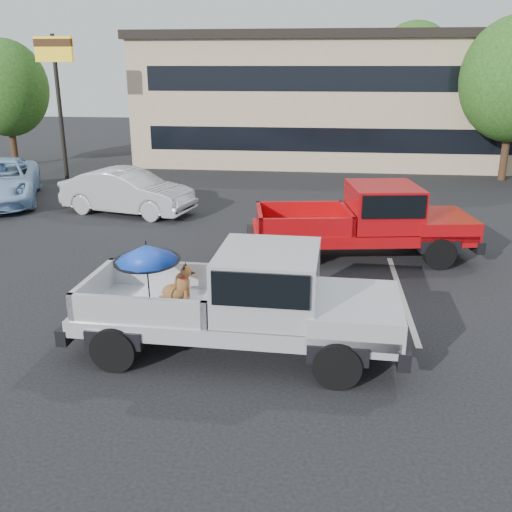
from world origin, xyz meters
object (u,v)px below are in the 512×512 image
object	(u,v)px
motel_sign	(56,68)
tree_left	(6,88)
red_pickup	(376,219)
silver_pickup	(254,296)
tree_back	(413,72)
silver_sedan	(128,192)

from	to	relation	value
motel_sign	tree_left	size ratio (longest dim) A/B	1.00
tree_left	red_pickup	world-z (taller)	tree_left
tree_left	red_pickup	size ratio (longest dim) A/B	1.00
silver_pickup	red_pickup	distance (m)	6.06
motel_sign	tree_back	size ratio (longest dim) A/B	0.84
red_pickup	tree_left	bearing A→B (deg)	134.28
tree_back	silver_pickup	world-z (taller)	tree_back
motel_sign	tree_left	distance (m)	5.08
motel_sign	red_pickup	xyz separation A→B (m)	(12.58, -9.44, -3.61)
tree_back	tree_left	bearing A→B (deg)	-160.71
tree_back	silver_pickup	size ratio (longest dim) A/B	1.24
motel_sign	red_pickup	bearing A→B (deg)	-36.88
motel_sign	silver_sedan	world-z (taller)	motel_sign
silver_sedan	red_pickup	bearing A→B (deg)	-101.66
tree_left	red_pickup	bearing A→B (deg)	-36.88
silver_sedan	tree_back	bearing A→B (deg)	-21.70
tree_back	silver_sedan	bearing A→B (deg)	-125.78
tree_left	motel_sign	bearing A→B (deg)	-36.87
motel_sign	tree_back	xyz separation A→B (m)	(16.00, 10.00, -0.24)
tree_back	motel_sign	bearing A→B (deg)	-147.99
tree_left	red_pickup	xyz separation A→B (m)	(16.58, -12.44, -2.69)
tree_left	silver_pickup	bearing A→B (deg)	-51.87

